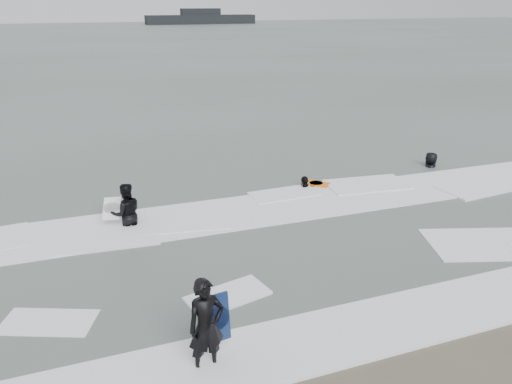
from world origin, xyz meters
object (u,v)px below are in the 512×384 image
object	(u,v)px
surfer_centre	(208,368)
vessel_horizon	(201,18)
surfer_wading	(128,226)
surfer_right_near	(305,189)
surfer_right_far	(430,168)

from	to	relation	value
surfer_centre	vessel_horizon	world-z (taller)	vessel_horizon
surfer_centre	surfer_wading	xyz separation A→B (m)	(-0.77, 6.87, 0.00)
surfer_centre	surfer_right_near	distance (m)	9.82
surfer_wading	vessel_horizon	size ratio (longest dim) A/B	0.06
surfer_wading	surfer_right_far	distance (m)	12.40
surfer_centre	vessel_horizon	size ratio (longest dim) A/B	0.06
surfer_centre	surfer_wading	world-z (taller)	surfer_wading
surfer_centre	vessel_horizon	xyz separation A→B (m)	(33.29, 140.93, 1.57)
surfer_centre	vessel_horizon	distance (m)	144.81
surfer_wading	surfer_centre	bearing A→B (deg)	91.91
surfer_centre	surfer_right_near	world-z (taller)	surfer_centre
surfer_wading	vessel_horizon	distance (m)	138.32
surfer_centre	surfer_wading	size ratio (longest dim) A/B	0.98
surfer_wading	surfer_right_near	bearing A→B (deg)	-174.08
surfer_right_far	surfer_centre	bearing A→B (deg)	-13.66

